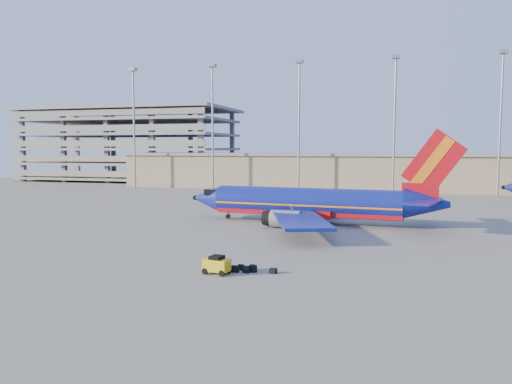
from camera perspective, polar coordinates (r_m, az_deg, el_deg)
ground at (r=64.25m, az=1.52°, el=-3.68°), size 220.00×220.00×0.00m
terminal_building at (r=119.83m, az=13.05°, el=2.32°), size 122.00×16.00×8.50m
parking_garage at (r=156.25m, az=-14.12°, el=5.63°), size 62.00×32.00×21.40m
light_mast_row at (r=108.37m, az=10.21°, el=9.10°), size 101.60×1.60×28.65m
aircraft_main at (r=64.90m, az=6.54°, el=-1.33°), size 35.61×34.15×12.06m
baggage_tug at (r=39.18m, az=-4.51°, el=-8.25°), size 2.17×1.53×1.43m
luggage_pile at (r=39.87m, az=-0.79°, el=-8.78°), size 3.57×1.42×0.54m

